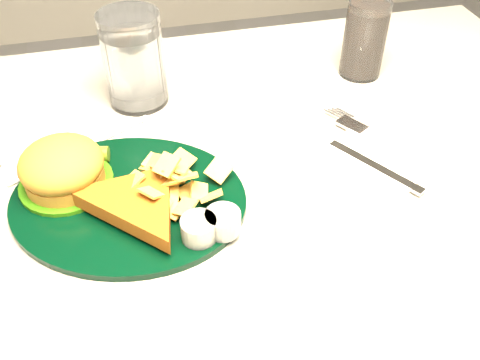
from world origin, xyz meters
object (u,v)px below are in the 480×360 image
object	(u,v)px
cola_glass	(365,39)
fork_napkin	(371,161)
table	(213,345)
dinner_plate	(125,183)
water_glass	(134,60)

from	to	relation	value
cola_glass	fork_napkin	distance (m)	0.24
table	dinner_plate	world-z (taller)	dinner_plate
dinner_plate	water_glass	size ratio (longest dim) A/B	2.05
table	water_glass	distance (m)	0.49
dinner_plate	fork_napkin	world-z (taller)	dinner_plate
dinner_plate	cola_glass	size ratio (longest dim) A/B	2.34
table	water_glass	xyz separation A→B (m)	(-0.06, 0.21, 0.44)
dinner_plate	cola_glass	world-z (taller)	cola_glass
water_glass	table	bearing A→B (deg)	-74.44
table	dinner_plate	size ratio (longest dim) A/B	4.24
cola_glass	water_glass	bearing A→B (deg)	179.23
water_glass	cola_glass	size ratio (longest dim) A/B	1.14
water_glass	fork_napkin	world-z (taller)	water_glass
table	cola_glass	xyz separation A→B (m)	(0.30, 0.20, 0.44)
table	fork_napkin	xyz separation A→B (m)	(0.22, -0.02, 0.38)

